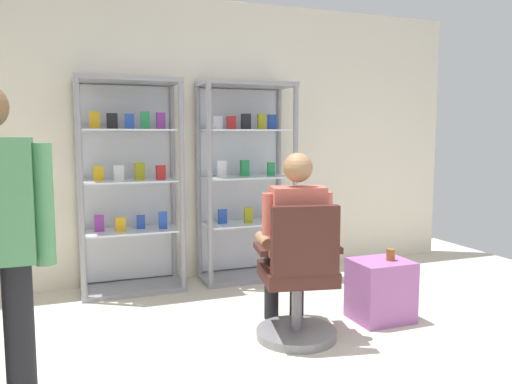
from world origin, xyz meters
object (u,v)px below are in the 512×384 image
object	(u,v)px
display_cabinet_left	(129,184)
office_chair	(299,285)
storage_crate	(381,290)
tea_glass	(391,255)
display_cabinet_right	(244,180)
seated_shopkeeper	(294,234)

from	to	relation	value
display_cabinet_left	office_chair	size ratio (longest dim) A/B	1.98
storage_crate	tea_glass	bearing A→B (deg)	-20.86
display_cabinet_right	storage_crate	size ratio (longest dim) A/B	4.10
display_cabinet_left	display_cabinet_right	distance (m)	1.10
display_cabinet_right	tea_glass	size ratio (longest dim) A/B	21.69
tea_glass	office_chair	bearing A→B (deg)	-171.84
office_chair	seated_shopkeeper	distance (m)	0.36
tea_glass	seated_shopkeeper	bearing A→B (deg)	176.96
display_cabinet_left	seated_shopkeeper	world-z (taller)	display_cabinet_left
display_cabinet_left	tea_glass	xyz separation A→B (m)	(1.74, -1.51, -0.46)
display_cabinet_right	storage_crate	bearing A→B (deg)	-68.87
seated_shopkeeper	tea_glass	xyz separation A→B (m)	(0.79, -0.04, -0.21)
display_cabinet_left	storage_crate	world-z (taller)	display_cabinet_left
seated_shopkeeper	tea_glass	bearing A→B (deg)	-3.04
display_cabinet_right	seated_shopkeeper	xyz separation A→B (m)	(-0.15, -1.47, -0.26)
seated_shopkeeper	display_cabinet_left	bearing A→B (deg)	122.81
seated_shopkeeper	storage_crate	world-z (taller)	seated_shopkeeper
office_chair	storage_crate	xyz separation A→B (m)	(0.76, 0.14, -0.16)
seated_shopkeeper	office_chair	bearing A→B (deg)	-101.57
seated_shopkeeper	tea_glass	distance (m)	0.82
display_cabinet_left	display_cabinet_right	world-z (taller)	same
display_cabinet_right	seated_shopkeeper	world-z (taller)	display_cabinet_right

